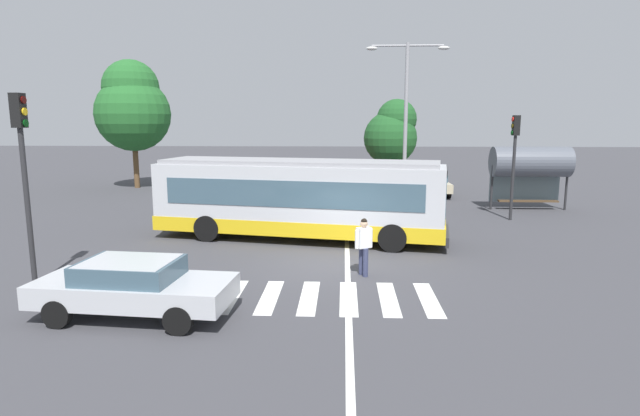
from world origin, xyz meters
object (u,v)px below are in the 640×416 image
city_transit_bus (299,198)px  parked_car_champagne (431,183)px  pedestrian_crossing_street (364,244)px  background_tree_right (392,133)px  parked_car_blue (259,182)px  traffic_light_far_corner (514,151)px  twin_arm_street_lamp (406,107)px  parked_car_black (305,182)px  bus_stop_shelter (530,163)px  parked_car_red (346,182)px  background_tree_left (132,107)px  traffic_light_near_corner (23,160)px  parked_car_charcoal (392,183)px  foreground_sedan (133,285)px

city_transit_bus → parked_car_champagne: 14.28m
pedestrian_crossing_street → background_tree_right: size_ratio=0.29×
pedestrian_crossing_street → parked_car_champagne: (4.81, 17.02, -0.20)m
parked_car_champagne → parked_car_blue: bearing=178.8°
traffic_light_far_corner → twin_arm_street_lamp: 6.11m
parked_car_black → bus_stop_shelter: size_ratio=1.17×
parked_car_red → city_transit_bus: bearing=-98.3°
parked_car_blue → background_tree_left: size_ratio=0.52×
bus_stop_shelter → background_tree_left: bearing=161.8°
parked_car_blue → background_tree_left: background_tree_left is taller
pedestrian_crossing_street → parked_car_blue: (-5.96, 17.23, -0.20)m
parked_car_red → traffic_light_far_corner: (7.61, -8.28, 2.44)m
traffic_light_near_corner → traffic_light_far_corner: bearing=32.5°
traffic_light_near_corner → background_tree_left: size_ratio=0.61×
city_transit_bus → pedestrian_crossing_street: city_transit_bus is taller
traffic_light_near_corner → background_tree_right: size_ratio=0.88×
parked_car_black → parked_car_champagne: (7.86, -0.10, 0.00)m
parked_car_blue → traffic_light_near_corner: bearing=-99.7°
pedestrian_crossing_street → background_tree_left: 25.17m
twin_arm_street_lamp → city_transit_bus: bearing=-121.9°
parked_car_black → background_tree_left: background_tree_left is taller
pedestrian_crossing_street → parked_car_red: 17.29m
pedestrian_crossing_street → twin_arm_street_lamp: 13.54m
pedestrian_crossing_street → traffic_light_far_corner: bearing=51.6°
bus_stop_shelter → parked_car_black: bearing=156.6°
parked_car_blue → parked_car_black: bearing=-2.4°
parked_car_champagne → traffic_light_far_corner: size_ratio=0.94×
pedestrian_crossing_street → background_tree_right: (2.53, 18.98, 2.83)m
parked_car_red → parked_car_black: bearing=-176.1°
parked_car_blue → background_tree_right: (8.49, 1.74, 3.04)m
parked_car_charcoal → traffic_light_far_corner: bearing=-58.4°
parked_car_charcoal → traffic_light_near_corner: traffic_light_near_corner is taller
background_tree_left → background_tree_right: background_tree_left is taller
parked_car_charcoal → background_tree_right: size_ratio=0.77×
parked_car_red → background_tree_right: (3.00, 1.69, 3.04)m
parked_car_black → traffic_light_far_corner: 13.24m
foreground_sedan → background_tree_right: (7.96, 22.45, 3.04)m
parked_car_charcoal → traffic_light_near_corner: (-11.52, -18.09, 2.71)m
traffic_light_far_corner → background_tree_right: bearing=114.8°
city_transit_bus → background_tree_right: 15.26m
traffic_light_near_corner → traffic_light_far_corner: size_ratio=1.09×
parked_car_blue → city_transit_bus: bearing=-73.8°
parked_car_red → traffic_light_far_corner: bearing=-47.4°
parked_car_blue → bus_stop_shelter: bearing=-19.6°
parked_car_blue → parked_car_charcoal: size_ratio=0.98×
twin_arm_street_lamp → background_tree_left: 18.94m
city_transit_bus → background_tree_right: background_tree_right is taller
pedestrian_crossing_street → background_tree_left: (-14.91, 19.76, 4.55)m
parked_car_black → pedestrian_crossing_street: bearing=-79.9°
parked_car_blue → pedestrian_crossing_street: bearing=-70.9°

